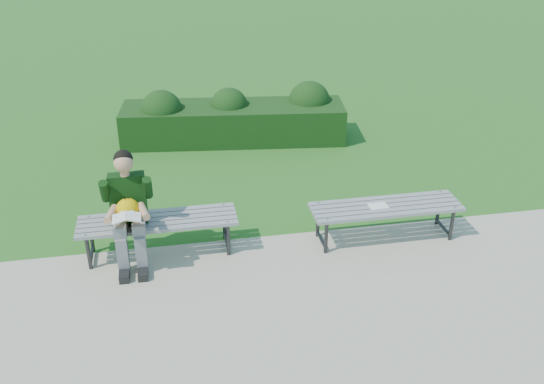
{
  "coord_description": "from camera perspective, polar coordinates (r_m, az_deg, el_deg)",
  "views": [
    {
      "loc": [
        -1.21,
        -6.26,
        3.9
      ],
      "look_at": [
        -0.05,
        -0.09,
        0.67
      ],
      "focal_mm": 40.0,
      "sensor_mm": 36.0,
      "label": 1
    }
  ],
  "objects": [
    {
      "name": "ground",
      "position": [
        7.47,
        0.25,
        -4.24
      ],
      "size": [
        80.0,
        80.0,
        0.0
      ],
      "color": "#336A1A",
      "rests_on": "ground"
    },
    {
      "name": "walkway",
      "position": [
        6.08,
        3.42,
        -12.64
      ],
      "size": [
        30.0,
        3.5,
        0.02
      ],
      "color": "#BEB39D",
      "rests_on": "ground"
    },
    {
      "name": "hedge",
      "position": [
        10.2,
        -3.5,
        6.99
      ],
      "size": [
        3.75,
        1.35,
        0.92
      ],
      "color": "#143914",
      "rests_on": "ground"
    },
    {
      "name": "bench_left",
      "position": [
        7.05,
        -10.69,
        -2.91
      ],
      "size": [
        1.8,
        0.5,
        0.46
      ],
      "color": "slate",
      "rests_on": "walkway"
    },
    {
      "name": "bench_right",
      "position": [
        7.35,
        10.66,
        -1.62
      ],
      "size": [
        1.8,
        0.5,
        0.46
      ],
      "color": "slate",
      "rests_on": "walkway"
    },
    {
      "name": "seated_boy",
      "position": [
        6.84,
        -13.39,
        -1.35
      ],
      "size": [
        0.56,
        0.76,
        1.31
      ],
      "color": "slate",
      "rests_on": "walkway"
    },
    {
      "name": "paper_sheet",
      "position": [
        7.29,
        9.96,
        -1.29
      ],
      "size": [
        0.22,
        0.17,
        0.01
      ],
      "color": "white",
      "rests_on": "bench_right"
    }
  ]
}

